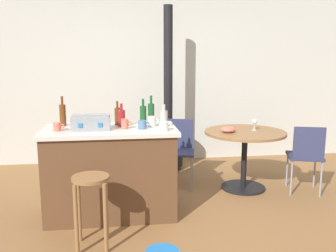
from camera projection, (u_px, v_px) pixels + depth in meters
The scene contains 22 objects.
ground_plane at pixel (175, 217), 3.92m from camera, with size 8.80×8.80×0.00m, color olive.
back_wall at pixel (153, 77), 5.92m from camera, with size 8.00×0.10×2.70m, color beige.
kitchen_island at pixel (111, 172), 3.93m from camera, with size 1.38×0.72×0.94m.
wooden_stool at pixel (91, 196), 3.23m from camera, with size 0.32×0.32×0.65m.
dining_table at pixel (245, 145), 4.68m from camera, with size 1.01×1.01×0.75m.
folding_chair_near at pixel (306, 154), 4.52m from camera, with size 0.50×0.50×0.86m.
folding_chair_far at pixel (179, 147), 4.84m from camera, with size 0.48×0.48×0.86m.
wood_stove at pixel (168, 132), 5.51m from camera, with size 0.44×0.45×2.38m.
toolbox at pixel (91, 122), 3.75m from camera, with size 0.38×0.22×0.16m.
bottle_0 at pixel (122, 118), 3.92m from camera, with size 0.08×0.08×0.25m.
bottle_1 at pixel (151, 113), 4.08m from camera, with size 0.07×0.07×0.31m.
bottle_2 at pixel (118, 116), 4.02m from camera, with size 0.06×0.06×0.26m.
bottle_3 at pixel (143, 114), 4.07m from camera, with size 0.07×0.07×0.28m.
bottle_4 at pixel (63, 114), 3.96m from camera, with size 0.07×0.07×0.32m.
bottle_5 at pixel (164, 118), 3.91m from camera, with size 0.08×0.08×0.24m.
cup_0 at pixel (125, 124), 3.81m from camera, with size 0.11×0.07×0.10m.
cup_1 at pixel (142, 125), 3.80m from camera, with size 0.12×0.08×0.09m.
cup_2 at pixel (57, 127), 3.70m from camera, with size 0.11×0.07×0.08m.
cup_3 at pixel (164, 126), 3.70m from camera, with size 0.13×0.09×0.09m.
cup_4 at pixel (152, 121), 3.94m from camera, with size 0.11×0.08×0.11m.
wine_glass at pixel (254, 122), 4.71m from camera, with size 0.07×0.07×0.14m.
serving_bowl at pixel (228, 130), 4.59m from camera, with size 0.18×0.18×0.07m, color #DB6651.
Camera 1 is at (-0.56, -3.63, 1.67)m, focal length 39.84 mm.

